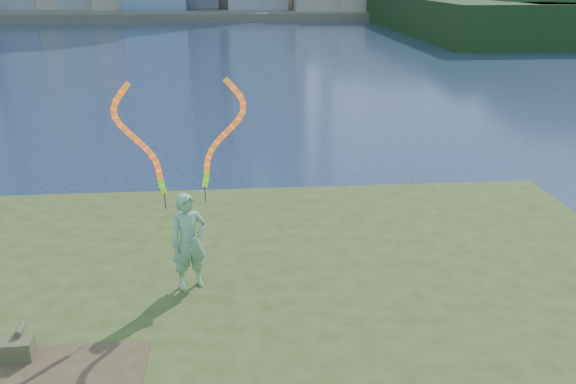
{
  "coord_description": "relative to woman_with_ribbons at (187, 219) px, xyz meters",
  "views": [
    {
      "loc": [
        0.98,
        -9.51,
        6.37
      ],
      "look_at": [
        1.86,
        1.0,
        2.29
      ],
      "focal_mm": 35.0,
      "sensor_mm": 36.0,
      "label": 1
    }
  ],
  "objects": [
    {
      "name": "far_shore",
      "position": [
        0.08,
        94.97,
        -1.59
      ],
      "size": [
        320.0,
        40.0,
        1.2
      ],
      "primitive_type": "cube",
      "color": "#4F4A3A",
      "rests_on": "ground"
    },
    {
      "name": "woman_with_ribbons",
      "position": [
        0.0,
        0.0,
        0.0
      ],
      "size": [
        2.01,
        0.87,
        4.24
      ],
      "rotation": [
        0.0,
        0.0,
        0.37
      ],
      "color": "#20772F",
      "rests_on": "grassy_knoll"
    },
    {
      "name": "canvas_bag",
      "position": [
        -2.51,
        -2.0,
        -1.21
      ],
      "size": [
        0.48,
        0.54,
        0.44
      ],
      "rotation": [
        0.0,
        0.0,
        0.04
      ],
      "color": "#3F4625",
      "rests_on": "grassy_knoll"
    },
    {
      "name": "ground",
      "position": [
        0.08,
        -0.03,
        -2.19
      ],
      "size": [
        320.0,
        320.0,
        0.0
      ],
      "primitive_type": "plane",
      "color": "#192640",
      "rests_on": "ground"
    }
  ]
}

